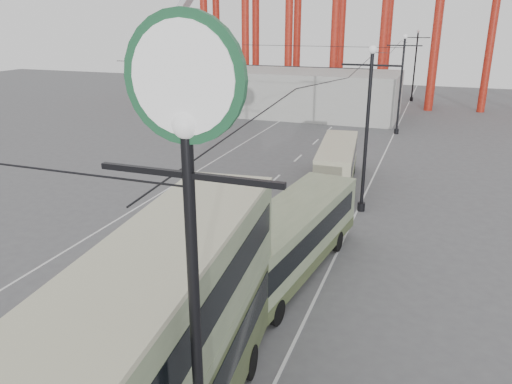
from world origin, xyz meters
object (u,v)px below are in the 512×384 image
at_px(lamp_post_near, 190,201).
at_px(single_decker_cream, 337,162).
at_px(pedestrian, 263,265).
at_px(single_decker_green, 289,238).
at_px(double_decker_bus, 167,339).

bearing_deg(lamp_post_near, single_decker_cream, 95.37).
distance_m(lamp_post_near, pedestrian, 13.01).
xyz_separation_m(single_decker_green, single_decker_cream, (-0.62, 13.38, -0.18)).
bearing_deg(double_decker_bus, pedestrian, 87.76).
distance_m(lamp_post_near, single_decker_green, 13.71).
bearing_deg(lamp_post_near, single_decker_green, 98.35).
bearing_deg(double_decker_bus, single_decker_green, 83.11).
height_order(double_decker_bus, single_decker_cream, double_decker_bus).
bearing_deg(single_decker_green, lamp_post_near, -74.49).
relative_size(lamp_post_near, single_decker_cream, 1.19).
height_order(double_decker_bus, pedestrian, double_decker_bus).
bearing_deg(pedestrian, double_decker_bus, 98.44).
bearing_deg(pedestrian, single_decker_cream, -85.56).
distance_m(lamp_post_near, double_decker_bus, 5.46).
height_order(single_decker_green, single_decker_cream, single_decker_green).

